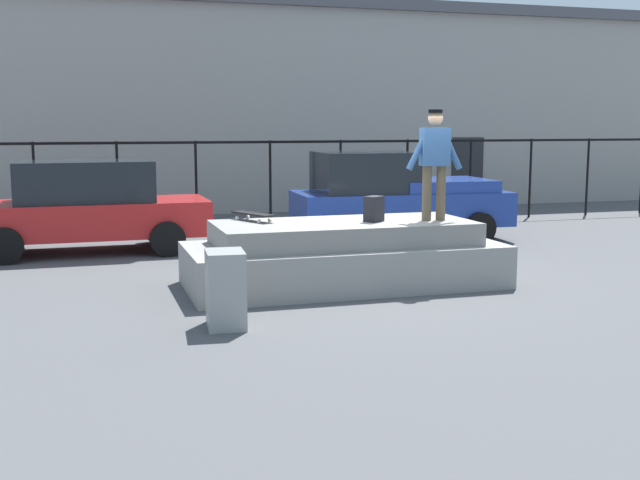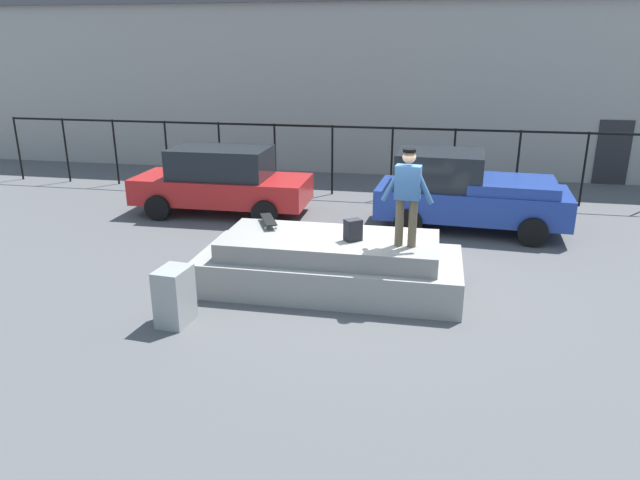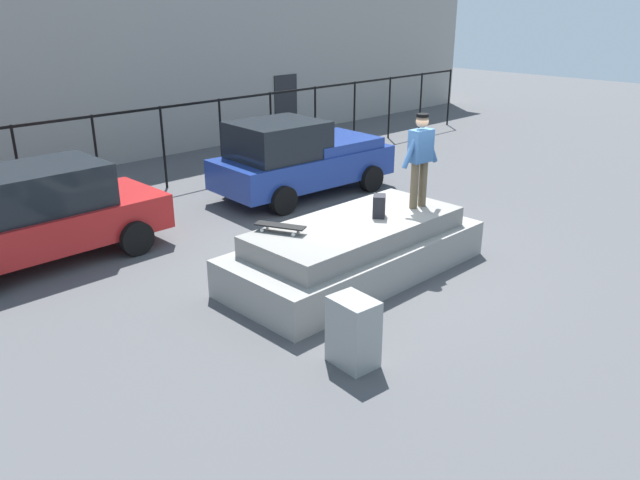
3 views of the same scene
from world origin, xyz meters
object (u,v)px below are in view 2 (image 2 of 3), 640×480
object	(u,v)px
skateboard	(269,220)
car_blue_pickup_mid	(465,192)
utility_box	(174,296)
skateboarder	(408,192)
backpack	(353,230)
car_red_sedan_near	(222,180)

from	to	relation	value
skateboard	car_blue_pickup_mid	world-z (taller)	car_blue_pickup_mid
skateboard	car_blue_pickup_mid	bearing A→B (deg)	44.12
utility_box	skateboarder	bearing A→B (deg)	30.71
skateboarder	skateboard	size ratio (longest dim) A/B	1.97
skateboard	utility_box	bearing A→B (deg)	-109.82
skateboard	skateboarder	bearing A→B (deg)	-15.52
backpack	car_red_sedan_near	world-z (taller)	car_red_sedan_near
skateboarder	backpack	world-z (taller)	skateboarder
skateboarder	car_red_sedan_near	xyz separation A→B (m)	(-4.94, 4.54, -1.03)
backpack	car_blue_pickup_mid	bearing A→B (deg)	26.58
backpack	car_blue_pickup_mid	xyz separation A→B (m)	(2.06, 4.23, -0.24)
car_red_sedan_near	backpack	bearing A→B (deg)	-47.60
backpack	utility_box	bearing A→B (deg)	177.55
car_red_sedan_near	car_blue_pickup_mid	distance (m)	6.10
backpack	car_red_sedan_near	bearing A→B (deg)	94.97
skateboarder	backpack	size ratio (longest dim) A/B	4.34
car_blue_pickup_mid	utility_box	distance (m)	7.58
car_red_sedan_near	car_blue_pickup_mid	xyz separation A→B (m)	(6.09, -0.19, 0.04)
skateboarder	backpack	bearing A→B (deg)	172.24
backpack	car_blue_pickup_mid	size ratio (longest dim) A/B	0.08
skateboarder	car_red_sedan_near	world-z (taller)	skateboarder
car_blue_pickup_mid	car_red_sedan_near	bearing A→B (deg)	178.23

